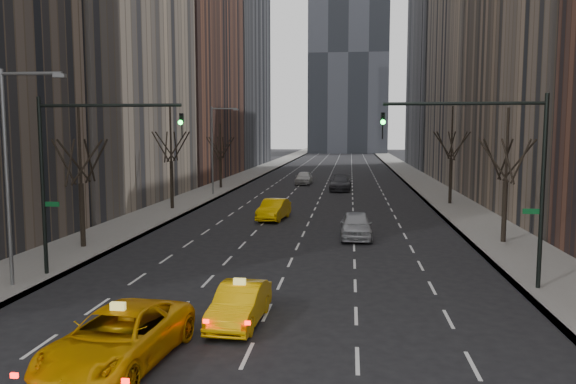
% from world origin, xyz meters
% --- Properties ---
extents(sidewalk_left, '(4.50, 320.00, 0.15)m').
position_xyz_m(sidewalk_left, '(-12.25, 70.00, 0.07)').
color(sidewalk_left, slate).
rests_on(sidewalk_left, ground).
extents(sidewalk_right, '(4.50, 320.00, 0.15)m').
position_xyz_m(sidewalk_right, '(12.25, 70.00, 0.07)').
color(sidewalk_right, slate).
rests_on(sidewalk_right, ground).
extents(bld_left_far, '(14.00, 28.00, 44.00)m').
position_xyz_m(bld_left_far, '(-21.50, 66.00, 22.00)').
color(bld_left_far, brown).
rests_on(bld_left_far, ground).
extents(bld_left_deep, '(14.00, 30.00, 60.00)m').
position_xyz_m(bld_left_deep, '(-21.50, 96.00, 30.00)').
color(bld_left_deep, '#5C5C60').
rests_on(bld_left_deep, ground).
extents(bld_right_deep, '(14.00, 30.00, 58.00)m').
position_xyz_m(bld_right_deep, '(21.50, 95.00, 29.00)').
color(bld_right_deep, '#5C5C60').
rests_on(bld_right_deep, ground).
extents(tree_lw_b, '(3.36, 3.50, 7.82)m').
position_xyz_m(tree_lw_b, '(-12.00, 18.00, 3.72)').
color(tree_lw_b, black).
rests_on(tree_lw_b, ground).
extents(tree_lw_c, '(3.36, 3.50, 8.74)m').
position_xyz_m(tree_lw_c, '(-12.00, 34.00, 4.04)').
color(tree_lw_c, black).
rests_on(tree_lw_c, ground).
extents(tree_lw_d, '(3.36, 3.50, 7.36)m').
position_xyz_m(tree_lw_d, '(-12.00, 52.00, 3.56)').
color(tree_lw_d, black).
rests_on(tree_lw_d, ground).
extents(tree_rw_b, '(3.36, 3.50, 7.82)m').
position_xyz_m(tree_rw_b, '(12.00, 22.00, 3.72)').
color(tree_rw_b, black).
rests_on(tree_rw_b, ground).
extents(tree_rw_c, '(3.36, 3.50, 8.74)m').
position_xyz_m(tree_rw_c, '(12.00, 40.00, 4.04)').
color(tree_rw_c, black).
rests_on(tree_rw_c, ground).
extents(traffic_mast_left, '(6.69, 0.39, 8.00)m').
position_xyz_m(traffic_mast_left, '(-9.11, 12.00, 5.49)').
color(traffic_mast_left, black).
rests_on(traffic_mast_left, ground).
extents(traffic_mast_right, '(6.69, 0.39, 8.00)m').
position_xyz_m(traffic_mast_right, '(9.11, 12.00, 5.49)').
color(traffic_mast_right, black).
rests_on(traffic_mast_right, ground).
extents(streetlight_near, '(2.83, 0.22, 9.00)m').
position_xyz_m(streetlight_near, '(-10.84, 10.00, 5.62)').
color(streetlight_near, slate).
rests_on(streetlight_near, ground).
extents(streetlight_far, '(2.83, 0.22, 9.00)m').
position_xyz_m(streetlight_far, '(-10.84, 45.00, 5.62)').
color(streetlight_far, slate).
rests_on(streetlight_far, ground).
extents(taxi_suv, '(3.23, 6.01, 1.60)m').
position_xyz_m(taxi_suv, '(-3.50, 2.95, 0.80)').
color(taxi_suv, '#DE9504').
rests_on(taxi_suv, ground).
extents(taxi_sedan, '(1.67, 4.23, 1.37)m').
position_xyz_m(taxi_sedan, '(-0.76, 6.75, 0.69)').
color(taxi_sedan, '#FFB705').
rests_on(taxi_sedan, ground).
extents(silver_sedan_ahead, '(1.99, 4.84, 1.64)m').
position_xyz_m(silver_sedan_ahead, '(3.38, 22.94, 0.82)').
color(silver_sedan_ahead, '#A6A9AE').
rests_on(silver_sedan_ahead, ground).
extents(far_taxi, '(2.19, 4.86, 1.55)m').
position_xyz_m(far_taxi, '(-2.71, 29.70, 0.77)').
color(far_taxi, '#FFBD05').
rests_on(far_taxi, ground).
extents(far_suv_grey, '(2.48, 5.73, 1.64)m').
position_xyz_m(far_suv_grey, '(1.90, 51.47, 0.82)').
color(far_suv_grey, '#323238').
rests_on(far_suv_grey, ground).
extents(far_car_white, '(2.04, 4.86, 1.64)m').
position_xyz_m(far_car_white, '(-2.83, 58.49, 0.82)').
color(far_car_white, silver).
rests_on(far_car_white, ground).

